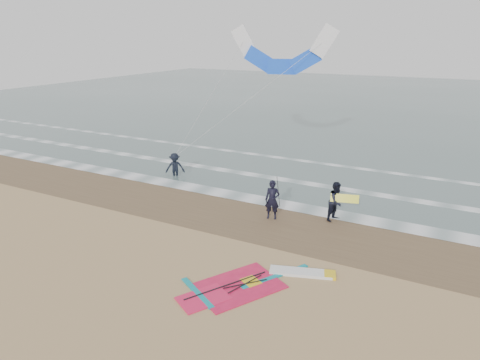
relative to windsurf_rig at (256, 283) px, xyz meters
The scene contains 11 objects.
ground 1.84m from the windsurf_rig, 154.76° to the right, with size 120.00×120.00×0.00m, color tan.
sea_water 47.25m from the windsurf_rig, 92.02° to the left, with size 120.00×80.00×0.02m, color #47605E.
wet_sand_band 5.48m from the windsurf_rig, 107.67° to the left, with size 120.00×5.00×0.01m, color brown.
foam_waterline 9.80m from the windsurf_rig, 99.76° to the left, with size 120.00×9.15×0.02m.
windsurf_rig is the anchor object (origin of this frame).
person_standing 5.91m from the windsurf_rig, 108.14° to the left, with size 0.70×0.46×1.92m, color black.
person_walking 6.92m from the windsurf_rig, 82.08° to the left, with size 0.93×0.73×1.92m, color black.
person_wading 13.20m from the windsurf_rig, 138.37° to the left, with size 1.19×0.69×1.85m, color black.
held_pole 5.91m from the windsurf_rig, 105.30° to the left, with size 0.17×0.86×1.82m.
carried_kiteboard 6.93m from the windsurf_rig, 78.64° to the left, with size 1.30×0.51×0.39m.
surf_kite 15.70m from the windsurf_rig, 109.61° to the left, with size 8.65×4.62×7.86m.
Camera 1 is at (7.31, -11.24, 8.41)m, focal length 32.00 mm.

